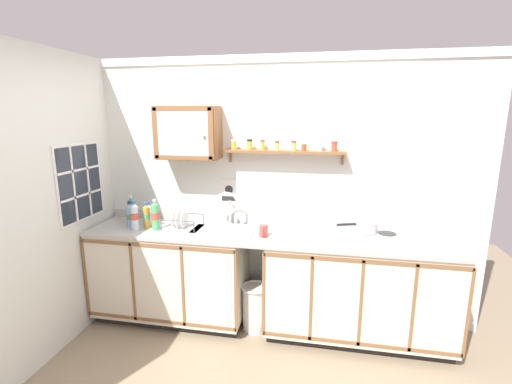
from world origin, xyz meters
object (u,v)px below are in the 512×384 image
saucepan (365,226)px  mug (263,231)px  bottle_juice_amber_2 (147,216)px  wall_cabinet (188,133)px  sink (224,230)px  dish_rack (182,225)px  bottle_water_clear_5 (135,217)px  hot_plate_stove (376,237)px  trash_bin (255,307)px  bottle_soda_green_3 (155,216)px  warning_sign (229,193)px  bottle_opaque_white_1 (148,214)px  bottle_water_blue_0 (131,215)px

saucepan → mug: 0.87m
bottle_juice_amber_2 → wall_cabinet: 0.87m
sink → dish_rack: 0.40m
saucepan → mug: size_ratio=2.85×
bottle_juice_amber_2 → bottle_water_clear_5: bearing=-132.0°
hot_plate_stove → trash_bin: bearing=-177.7°
bottle_water_clear_5 → wall_cabinet: (0.45, 0.26, 0.75)m
bottle_soda_green_3 → dish_rack: size_ratio=0.85×
sink → warning_sign: bearing=93.2°
saucepan → dish_rack: dish_rack is taller
mug → warning_sign: 0.59m
bottle_water_clear_5 → dish_rack: bottle_water_clear_5 is taller
dish_rack → bottle_opaque_white_1: bearing=168.9°
sink → wall_cabinet: 0.95m
sink → bottle_water_clear_5: (-0.80, -0.16, 0.13)m
bottle_juice_amber_2 → bottle_soda_green_3: bottle_soda_green_3 is taller
hot_plate_stove → dish_rack: 1.74m
hot_plate_stove → trash_bin: size_ratio=0.85×
bottle_opaque_white_1 → warning_sign: warning_sign is taller
saucepan → wall_cabinet: size_ratio=0.60×
dish_rack → trash_bin: size_ratio=0.79×
hot_plate_stove → mug: mug is taller
hot_plate_stove → mug: (-0.95, -0.08, 0.02)m
saucepan → bottle_opaque_white_1: bearing=178.4°
wall_cabinet → trash_bin: size_ratio=1.34×
bottle_soda_green_3 → bottle_water_clear_5: size_ratio=1.05×
wall_cabinet → bottle_water_clear_5: bearing=-149.3°
bottle_juice_amber_2 → trash_bin: 1.32m
hot_plate_stove → bottle_opaque_white_1: bottle_opaque_white_1 is taller
bottle_opaque_white_1 → sink: bearing=-2.8°
hot_plate_stove → warning_sign: (-1.35, 0.28, 0.27)m
mug → trash_bin: (-0.08, 0.04, -0.75)m
bottle_soda_green_3 → warning_sign: 0.72m
saucepan → dish_rack: bearing=-179.4°
saucepan → bottle_opaque_white_1: bottle_opaque_white_1 is taller
bottle_juice_amber_2 → trash_bin: bearing=-0.4°
bottle_water_blue_0 → mug: bottle_water_blue_0 is taller
sink → bottle_water_blue_0: size_ratio=2.31×
sink → warning_sign: (-0.01, 0.24, 0.30)m
dish_rack → trash_bin: (0.70, -0.04, -0.74)m
bottle_water_blue_0 → warning_sign: 0.95m
dish_rack → warning_sign: bearing=35.4°
bottle_soda_green_3 → mug: (1.01, -0.00, -0.08)m
bottle_water_clear_5 → trash_bin: (1.11, 0.08, -0.83)m
bottle_soda_green_3 → wall_cabinet: 0.82m
sink → hot_plate_stove: size_ratio=1.55×
bottle_water_clear_5 → trash_bin: 1.39m
bottle_opaque_white_1 → bottle_water_clear_5: 0.20m
sink → saucepan: sink is taller
bottle_juice_amber_2 → trash_bin: (1.03, -0.01, -0.81)m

